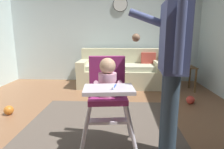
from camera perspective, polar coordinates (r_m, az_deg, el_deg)
The scene contains 11 objects.
ground at distance 2.65m, azimuth -7.32°, elevation -15.99°, with size 6.33×6.79×0.10m, color brown.
wall_far at distance 4.95m, azimuth -2.29°, elevation 12.93°, with size 5.53×0.06×2.56m, color silver.
area_rug at distance 2.40m, azimuth -3.69°, elevation -17.70°, with size 2.00×2.33×0.01m, color brown.
couch at distance 4.49m, azimuth 2.69°, elevation 0.89°, with size 1.94×0.86×0.86m.
high_chair at distance 1.82m, azimuth -1.35°, elevation -3.94°, with size 0.67×0.77×0.98m.
adult_standing at distance 1.77m, azimuth 17.42°, elevation 3.07°, with size 0.51×0.52×1.64m.
toy_ball at distance 3.61m, azimuth 22.52°, elevation -7.05°, with size 0.14×0.14×0.14m, color #D13D33.
toy_ball_second at distance 3.30m, azimuth -28.63°, elevation -9.37°, with size 0.14×0.14×0.14m, color orange.
side_table at distance 4.36m, azimuth 21.08°, elevation 0.41°, with size 0.40×0.40×0.52m.
sippy_cup at distance 4.34m, azimuth 21.67°, elevation 2.87°, with size 0.07×0.07×0.10m, color #D13D33.
wall_clock at distance 4.94m, azimuth 2.48°, elevation 20.33°, with size 0.36×0.04×0.36m.
Camera 1 is at (0.44, -2.31, 1.18)m, focal length 30.42 mm.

